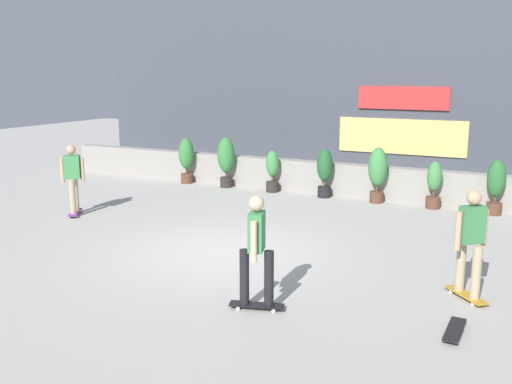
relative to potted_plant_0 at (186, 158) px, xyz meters
name	(u,v)px	position (x,y,z in m)	size (l,w,h in m)	color
ground_plane	(221,252)	(4.47, -5.55, -0.80)	(48.00, 48.00, 0.00)	#B2AFA8
planter_wall	(328,178)	(4.47, 0.45, -0.35)	(18.00, 0.40, 0.90)	gray
building_backdrop	(372,76)	(4.47, 4.45, 2.45)	(20.00, 2.08, 6.50)	#424751
potted_plant_0	(186,158)	(0.00, 0.00, 0.00)	(0.46, 0.46, 1.40)	brown
potted_plant_1	(226,158)	(1.41, 0.00, 0.08)	(0.51, 0.51, 1.50)	#2D2823
potted_plant_2	(272,170)	(2.94, 0.00, -0.16)	(0.37, 0.37, 1.20)	#2D2823
potted_plant_3	(325,170)	(4.52, 0.00, -0.05)	(0.43, 0.43, 1.34)	black
potted_plant_4	(378,171)	(5.99, 0.00, 0.05)	(0.50, 0.50, 1.47)	brown
potted_plant_5	(434,184)	(7.44, 0.00, -0.16)	(0.37, 0.37, 1.20)	brown
potted_plant_6	(496,184)	(8.87, 0.00, -0.04)	(0.44, 0.44, 1.34)	brown
skater_by_wall_right	(73,177)	(-0.15, -4.62, 0.14)	(0.61, 0.78, 1.70)	#72338C
skater_far_left	(471,240)	(8.98, -5.86, 0.14)	(0.70, 0.71, 1.70)	#BF8C26
skater_by_wall_left	(257,247)	(6.30, -7.65, 0.14)	(0.82, 0.54, 1.70)	black
skateboard_near_camera	(455,330)	(9.00, -7.19, -0.74)	(0.21, 0.80, 0.08)	black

